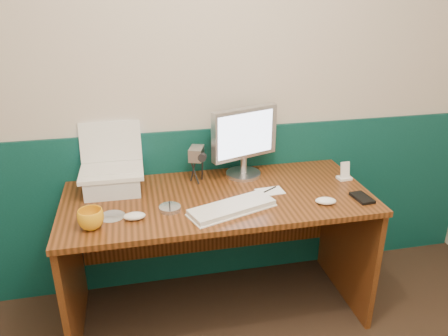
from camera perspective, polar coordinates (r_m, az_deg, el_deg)
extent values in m
cube|color=beige|center=(2.47, -1.75, 10.74)|extent=(3.50, 0.04, 2.50)
cube|color=#073330|center=(2.72, -1.51, -4.96)|extent=(3.48, 0.02, 1.00)
cube|color=#3A1E0A|center=(2.47, -0.74, -11.42)|extent=(1.60, 0.70, 0.75)
cube|color=silver|center=(2.39, -14.31, -1.83)|extent=(0.29, 0.24, 0.10)
cube|color=white|center=(2.14, 1.05, -5.28)|extent=(0.45, 0.27, 0.02)
ellipsoid|color=white|center=(2.25, 13.15, -4.20)|extent=(0.12, 0.09, 0.03)
ellipsoid|color=silver|center=(2.10, -11.62, -6.17)|extent=(0.11, 0.06, 0.03)
imported|color=orange|center=(2.06, -17.00, -6.39)|extent=(0.12, 0.12, 0.09)
cylinder|color=silver|center=(2.15, -7.08, -5.25)|extent=(0.11, 0.11, 0.02)
cylinder|color=#AFB7BF|center=(2.16, -14.44, -6.12)|extent=(0.13, 0.13, 0.00)
cylinder|color=black|center=(2.33, 5.54, -3.04)|extent=(0.14, 0.09, 0.01)
cube|color=white|center=(2.34, 6.02, -3.05)|extent=(0.15, 0.11, 0.00)
cube|color=white|center=(2.56, 15.42, -1.26)|extent=(0.08, 0.06, 0.01)
cube|color=white|center=(2.54, 15.54, -0.20)|extent=(0.05, 0.03, 0.09)
cube|color=black|center=(2.35, 17.59, -3.73)|extent=(0.09, 0.14, 0.02)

